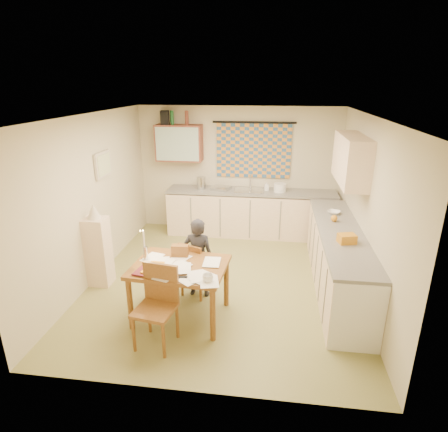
# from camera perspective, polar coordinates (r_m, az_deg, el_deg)

# --- Properties ---
(floor) EXTENTS (4.00, 4.50, 0.02)m
(floor) POSITION_cam_1_polar(r_m,az_deg,el_deg) (5.93, -0.12, -9.87)
(floor) COLOR olive
(floor) RESTS_ON ground
(ceiling) EXTENTS (4.00, 4.50, 0.02)m
(ceiling) POSITION_cam_1_polar(r_m,az_deg,el_deg) (5.18, -0.14, 15.17)
(ceiling) COLOR white
(ceiling) RESTS_ON floor
(wall_back) EXTENTS (4.00, 0.02, 2.50)m
(wall_back) POSITION_cam_1_polar(r_m,az_deg,el_deg) (7.59, 2.18, 7.00)
(wall_back) COLOR beige
(wall_back) RESTS_ON floor
(wall_front) EXTENTS (4.00, 0.02, 2.50)m
(wall_front) POSITION_cam_1_polar(r_m,az_deg,el_deg) (3.38, -5.35, -10.03)
(wall_front) COLOR beige
(wall_front) RESTS_ON floor
(wall_left) EXTENTS (0.02, 4.50, 2.50)m
(wall_left) POSITION_cam_1_polar(r_m,az_deg,el_deg) (6.02, -19.47, 2.45)
(wall_left) COLOR beige
(wall_left) RESTS_ON floor
(wall_right) EXTENTS (0.02, 4.50, 2.50)m
(wall_right) POSITION_cam_1_polar(r_m,az_deg,el_deg) (5.54, 20.95, 0.81)
(wall_right) COLOR beige
(wall_right) RESTS_ON floor
(window_blind) EXTENTS (1.45, 0.03, 1.05)m
(window_blind) POSITION_cam_1_polar(r_m,az_deg,el_deg) (7.45, 4.52, 9.85)
(window_blind) COLOR #2C5580
(window_blind) RESTS_ON wall_back
(curtain_rod) EXTENTS (1.60, 0.04, 0.04)m
(curtain_rod) POSITION_cam_1_polar(r_m,az_deg,el_deg) (7.36, 4.62, 14.04)
(curtain_rod) COLOR black
(curtain_rod) RESTS_ON wall_back
(wall_cabinet) EXTENTS (0.90, 0.34, 0.70)m
(wall_cabinet) POSITION_cam_1_polar(r_m,az_deg,el_deg) (7.51, -6.84, 11.01)
(wall_cabinet) COLOR brown
(wall_cabinet) RESTS_ON wall_back
(wall_cabinet_glass) EXTENTS (0.84, 0.02, 0.64)m
(wall_cabinet_glass) POSITION_cam_1_polar(r_m,az_deg,el_deg) (7.35, -7.17, 10.80)
(wall_cabinet_glass) COLOR #99B2A5
(wall_cabinet_glass) RESTS_ON wall_back
(upper_cabinet_right) EXTENTS (0.34, 1.30, 0.70)m
(upper_cabinet_right) POSITION_cam_1_polar(r_m,az_deg,el_deg) (5.87, 18.81, 8.18)
(upper_cabinet_right) COLOR beige
(upper_cabinet_right) RESTS_ON wall_right
(framed_print) EXTENTS (0.04, 0.50, 0.40)m
(framed_print) POSITION_cam_1_polar(r_m,az_deg,el_deg) (6.24, -17.99, 7.49)
(framed_print) COLOR beige
(framed_print) RESTS_ON wall_left
(print_canvas) EXTENTS (0.01, 0.42, 0.32)m
(print_canvas) POSITION_cam_1_polar(r_m,az_deg,el_deg) (6.23, -17.78, 7.49)
(print_canvas) COLOR white
(print_canvas) RESTS_ON wall_left
(counter_back) EXTENTS (3.30, 0.62, 0.92)m
(counter_back) POSITION_cam_1_polar(r_m,az_deg,el_deg) (7.49, 4.11, 0.43)
(counter_back) COLOR beige
(counter_back) RESTS_ON floor
(counter_right) EXTENTS (0.62, 2.95, 0.92)m
(counter_right) POSITION_cam_1_polar(r_m,az_deg,el_deg) (5.80, 16.92, -6.38)
(counter_right) COLOR beige
(counter_right) RESTS_ON floor
(stove) EXTENTS (0.59, 0.59, 0.91)m
(stove) POSITION_cam_1_polar(r_m,az_deg,el_deg) (4.78, 19.04, -12.60)
(stove) COLOR white
(stove) RESTS_ON floor
(sink) EXTENTS (0.57, 0.47, 0.10)m
(sink) POSITION_cam_1_polar(r_m,az_deg,el_deg) (7.37, 3.82, 3.60)
(sink) COLOR silver
(sink) RESTS_ON counter_back
(tap) EXTENTS (0.04, 0.04, 0.28)m
(tap) POSITION_cam_1_polar(r_m,az_deg,el_deg) (7.49, 4.04, 5.29)
(tap) COLOR silver
(tap) RESTS_ON counter_back
(dish_rack) EXTENTS (0.42, 0.38, 0.06)m
(dish_rack) POSITION_cam_1_polar(r_m,az_deg,el_deg) (7.40, -0.48, 4.28)
(dish_rack) COLOR silver
(dish_rack) RESTS_ON counter_back
(kettle) EXTENTS (0.22, 0.22, 0.24)m
(kettle) POSITION_cam_1_polar(r_m,az_deg,el_deg) (7.44, -3.48, 5.05)
(kettle) COLOR silver
(kettle) RESTS_ON counter_back
(mixing_bowl) EXTENTS (0.28, 0.28, 0.16)m
(mixing_bowl) POSITION_cam_1_polar(r_m,az_deg,el_deg) (7.32, 8.53, 4.29)
(mixing_bowl) COLOR white
(mixing_bowl) RESTS_ON counter_back
(soap_bottle) EXTENTS (0.10, 0.10, 0.17)m
(soap_bottle) POSITION_cam_1_polar(r_m,az_deg,el_deg) (7.37, 6.50, 4.54)
(soap_bottle) COLOR white
(soap_bottle) RESTS_ON counter_back
(bowl) EXTENTS (0.33, 0.33, 0.05)m
(bowl) POSITION_cam_1_polar(r_m,az_deg,el_deg) (6.28, 16.40, 0.54)
(bowl) COLOR white
(bowl) RESTS_ON counter_right
(orange_bag) EXTENTS (0.25, 0.21, 0.12)m
(orange_bag) POSITION_cam_1_polar(r_m,az_deg,el_deg) (5.19, 18.22, -3.30)
(orange_bag) COLOR orange
(orange_bag) RESTS_ON counter_right
(fruit_orange) EXTENTS (0.10, 0.10, 0.10)m
(fruit_orange) POSITION_cam_1_polar(r_m,az_deg,el_deg) (5.92, 16.44, -0.35)
(fruit_orange) COLOR orange
(fruit_orange) RESTS_ON counter_right
(speaker) EXTENTS (0.19, 0.23, 0.26)m
(speaker) POSITION_cam_1_polar(r_m,az_deg,el_deg) (7.52, -9.01, 14.61)
(speaker) COLOR black
(speaker) RESTS_ON wall_cabinet
(bottle_green) EXTENTS (0.09, 0.09, 0.26)m
(bottle_green) POSITION_cam_1_polar(r_m,az_deg,el_deg) (7.48, -7.93, 14.64)
(bottle_green) COLOR #195926
(bottle_green) RESTS_ON wall_cabinet
(bottle_brown) EXTENTS (0.08, 0.08, 0.26)m
(bottle_brown) POSITION_cam_1_polar(r_m,az_deg,el_deg) (7.41, -5.71, 14.67)
(bottle_brown) COLOR brown
(bottle_brown) RESTS_ON wall_cabinet
(dining_table) EXTENTS (1.24, 0.98, 0.75)m
(dining_table) POSITION_cam_1_polar(r_m,az_deg,el_deg) (4.96, -6.63, -11.26)
(dining_table) COLOR brown
(dining_table) RESTS_ON floor
(chair_far) EXTENTS (0.49, 0.49, 0.83)m
(chair_far) POSITION_cam_1_polar(r_m,az_deg,el_deg) (5.49, -4.18, -9.38)
(chair_far) COLOR brown
(chair_far) RESTS_ON floor
(chair_near) EXTENTS (0.50, 0.50, 0.96)m
(chair_near) POSITION_cam_1_polar(r_m,az_deg,el_deg) (4.59, -10.26, -15.54)
(chair_near) COLOR brown
(chair_near) RESTS_ON floor
(person) EXTENTS (0.46, 0.33, 1.17)m
(person) POSITION_cam_1_polar(r_m,az_deg,el_deg) (5.32, -3.94, -6.36)
(person) COLOR black
(person) RESTS_ON floor
(shelf_stand) EXTENTS (0.32, 0.30, 1.06)m
(shelf_stand) POSITION_cam_1_polar(r_m,az_deg,el_deg) (5.92, -18.57, -5.17)
(shelf_stand) COLOR beige
(shelf_stand) RESTS_ON floor
(lampshade) EXTENTS (0.20, 0.20, 0.22)m
(lampshade) POSITION_cam_1_polar(r_m,az_deg,el_deg) (5.70, -19.26, 0.69)
(lampshade) COLOR beige
(lampshade) RESTS_ON shelf_stand
(letter_rack) EXTENTS (0.23, 0.11, 0.16)m
(letter_rack) POSITION_cam_1_polar(r_m,az_deg,el_deg) (4.97, -6.72, -5.29)
(letter_rack) COLOR brown
(letter_rack) RESTS_ON dining_table
(mug) EXTENTS (0.16, 0.16, 0.10)m
(mug) POSITION_cam_1_polar(r_m,az_deg,el_deg) (4.35, -2.47, -9.47)
(mug) COLOR white
(mug) RESTS_ON dining_table
(magazine) EXTENTS (0.28, 0.32, 0.02)m
(magazine) POSITION_cam_1_polar(r_m,az_deg,el_deg) (4.73, -13.18, -8.03)
(magazine) COLOR maroon
(magazine) RESTS_ON dining_table
(book) EXTENTS (0.21, 0.27, 0.02)m
(book) POSITION_cam_1_polar(r_m,az_deg,el_deg) (4.80, -11.56, -7.47)
(book) COLOR orange
(book) RESTS_ON dining_table
(orange_box) EXTENTS (0.14, 0.11, 0.04)m
(orange_box) POSITION_cam_1_polar(r_m,az_deg,el_deg) (4.62, -11.78, -8.50)
(orange_box) COLOR orange
(orange_box) RESTS_ON dining_table
(eyeglasses) EXTENTS (0.13, 0.05, 0.02)m
(eyeglasses) POSITION_cam_1_polar(r_m,az_deg,el_deg) (4.48, -6.44, -9.26)
(eyeglasses) COLOR black
(eyeglasses) RESTS_ON dining_table
(candle_holder) EXTENTS (0.08, 0.08, 0.18)m
(candle_holder) POSITION_cam_1_polar(r_m,az_deg,el_deg) (4.96, -11.86, -5.56)
(candle_holder) COLOR silver
(candle_holder) RESTS_ON dining_table
(candle) EXTENTS (0.03, 0.03, 0.22)m
(candle) POSITION_cam_1_polar(r_m,az_deg,el_deg) (4.90, -12.14, -3.35)
(candle) COLOR white
(candle) RESTS_ON dining_table
(candle_flame) EXTENTS (0.02, 0.02, 0.02)m
(candle_flame) POSITION_cam_1_polar(r_m,az_deg,el_deg) (4.81, -12.63, -2.24)
(candle_flame) COLOR #FFCC66
(candle_flame) RESTS_ON dining_table
(papers) EXTENTS (1.12, 0.91, 0.02)m
(papers) POSITION_cam_1_polar(r_m,az_deg,el_deg) (4.67, -6.62, -7.96)
(papers) COLOR white
(papers) RESTS_ON dining_table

